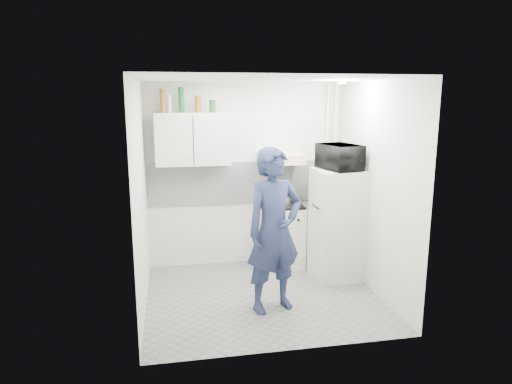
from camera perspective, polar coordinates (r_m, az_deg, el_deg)
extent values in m
plane|color=#5C5C57|center=(5.76, 0.87, -12.88)|extent=(2.80, 2.80, 0.00)
plane|color=white|center=(5.23, 0.96, 13.96)|extent=(2.80, 2.80, 0.00)
plane|color=beige|center=(6.55, -1.29, 2.11)|extent=(2.80, 0.00, 2.80)
plane|color=beige|center=(5.25, -14.22, -0.69)|extent=(0.00, 2.60, 2.60)
plane|color=beige|center=(5.79, 14.62, 0.43)|extent=(0.00, 2.60, 2.60)
imported|color=#21294A|center=(5.13, 2.28, -4.82)|extent=(0.79, 0.63, 1.87)
cube|color=beige|center=(6.61, 3.35, -5.50)|extent=(0.55, 0.55, 0.88)
cube|color=silver|center=(6.18, 10.14, -4.00)|extent=(0.65, 0.65, 1.48)
cube|color=black|center=(6.49, 3.39, -1.66)|extent=(0.53, 0.53, 0.03)
cylinder|color=silver|center=(6.51, 3.80, -1.10)|extent=(0.15, 0.15, 0.09)
imported|color=black|center=(6.00, 10.45, 4.32)|extent=(0.67, 0.53, 0.33)
cylinder|color=brown|center=(6.20, -11.59, 11.11)|extent=(0.07, 0.07, 0.31)
cylinder|color=#B2B7BC|center=(6.20, -10.79, 10.81)|extent=(0.06, 0.06, 0.24)
cylinder|color=#144C1E|center=(6.20, -9.31, 11.29)|extent=(0.08, 0.08, 0.33)
cylinder|color=brown|center=(6.21, -7.26, 10.84)|extent=(0.09, 0.09, 0.22)
cylinder|color=#144C1E|center=(6.23, -5.46, 10.64)|extent=(0.09, 0.09, 0.17)
cube|color=silver|center=(6.23, -7.91, 6.60)|extent=(1.00, 0.35, 0.70)
cube|color=beige|center=(6.36, 3.09, 4.26)|extent=(0.60, 0.50, 0.14)
cube|color=white|center=(6.56, -1.26, 1.22)|extent=(2.74, 0.03, 0.60)
cylinder|color=beige|center=(6.81, 9.69, 2.31)|extent=(0.05, 0.05, 2.60)
cylinder|color=beige|center=(6.77, 8.73, 2.28)|extent=(0.04, 0.04, 2.60)
cylinder|color=white|center=(5.71, 10.69, 13.28)|extent=(0.10, 0.10, 0.02)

